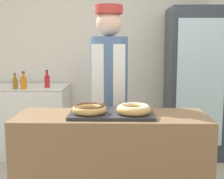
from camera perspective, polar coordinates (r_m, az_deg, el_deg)
wall_back at (r=4.45m, az=0.54°, el=6.80°), size 8.00×0.06×2.70m
display_counter at (r=2.52m, az=-0.05°, el=-15.01°), size 1.45×0.53×0.93m
serving_tray at (r=2.37m, az=-0.05°, el=-4.37°), size 0.63×0.41×0.02m
donut_chocolate_glaze at (r=2.31m, az=-4.14°, el=-3.49°), size 0.26×0.26×0.07m
donut_light_glaze at (r=2.31m, az=3.99°, el=-3.52°), size 0.26×0.26×0.07m
brownie_back_left at (r=2.51m, az=-2.21°, el=-3.01°), size 0.08×0.08×0.03m
brownie_back_right at (r=2.51m, az=2.26°, el=-3.02°), size 0.08×0.08×0.03m
baker_person at (r=2.88m, az=-0.55°, el=-1.42°), size 0.34×0.34×1.81m
beverage_fridge at (r=4.19m, az=14.75°, el=1.11°), size 0.69×0.64×1.92m
chest_freezer at (r=4.34m, az=-15.10°, el=-5.37°), size 1.05×0.67×0.92m
bottle_red at (r=4.06m, az=-11.79°, el=1.58°), size 0.07×0.07×0.23m
bottle_amber at (r=4.02m, az=-17.30°, el=1.14°), size 0.06×0.06×0.20m
bottle_orange at (r=3.98m, az=-15.87°, el=1.26°), size 0.08×0.08×0.22m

